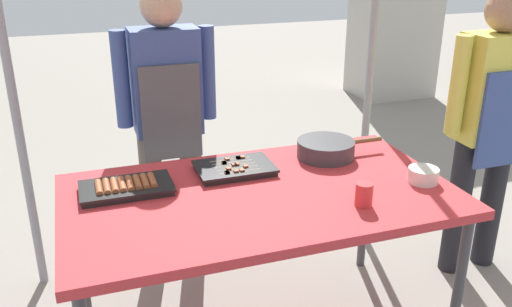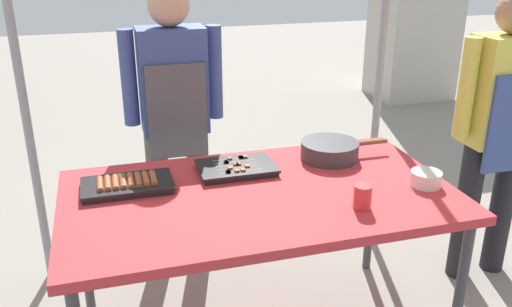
# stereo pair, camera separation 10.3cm
# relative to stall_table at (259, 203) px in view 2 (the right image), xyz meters

# --- Properties ---
(stall_table) EXTENTS (1.60, 0.90, 0.75)m
(stall_table) POSITION_rel_stall_table_xyz_m (0.00, 0.00, 0.00)
(stall_table) COLOR #C63338
(stall_table) RESTS_ON ground
(tray_grilled_sausages) EXTENTS (0.37, 0.22, 0.05)m
(tray_grilled_sausages) POSITION_rel_stall_table_xyz_m (-0.52, 0.17, 0.07)
(tray_grilled_sausages) COLOR black
(tray_grilled_sausages) RESTS_ON stall_table
(tray_meat_skewers) EXTENTS (0.34, 0.23, 0.04)m
(tray_meat_skewers) POSITION_rel_stall_table_xyz_m (-0.04, 0.23, 0.07)
(tray_meat_skewers) COLOR black
(tray_meat_skewers) RESTS_ON stall_table
(cooking_wok) EXTENTS (0.43, 0.27, 0.08)m
(cooking_wok) POSITION_rel_stall_table_xyz_m (0.42, 0.26, 0.10)
(cooking_wok) COLOR #38383A
(cooking_wok) RESTS_ON stall_table
(condiment_bowl) EXTENTS (0.13, 0.13, 0.06)m
(condiment_bowl) POSITION_rel_stall_table_xyz_m (0.69, -0.13, 0.08)
(condiment_bowl) COLOR silver
(condiment_bowl) RESTS_ON stall_table
(drink_cup_near_edge) EXTENTS (0.07, 0.07, 0.09)m
(drink_cup_near_edge) POSITION_rel_stall_table_xyz_m (0.34, -0.25, 0.10)
(drink_cup_near_edge) COLOR red
(drink_cup_near_edge) RESTS_ON stall_table
(vendor_woman) EXTENTS (0.52, 0.22, 1.51)m
(vendor_woman) POSITION_rel_stall_table_xyz_m (-0.23, 0.81, 0.19)
(vendor_woman) COLOR #595147
(vendor_woman) RESTS_ON ground
(customer_nearby) EXTENTS (0.52, 0.22, 1.50)m
(customer_nearby) POSITION_rel_stall_table_xyz_m (1.30, 0.19, 0.19)
(customer_nearby) COLOR black
(customer_nearby) RESTS_ON ground
(neighbor_stall_left) EXTENTS (0.83, 0.69, 2.05)m
(neighbor_stall_left) POSITION_rel_stall_table_xyz_m (2.80, 3.47, 0.33)
(neighbor_stall_left) COLOR #B7B2A8
(neighbor_stall_left) RESTS_ON ground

